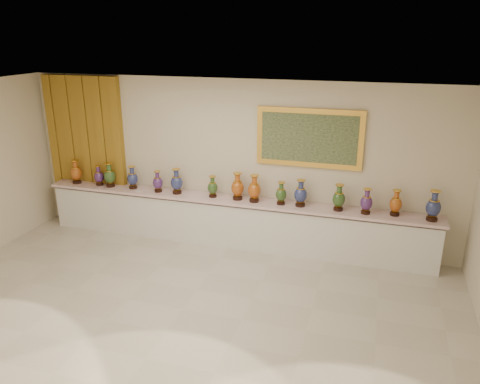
# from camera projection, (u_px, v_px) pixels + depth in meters

# --- Properties ---
(ground) EXTENTS (8.00, 8.00, 0.00)m
(ground) POSITION_uv_depth(u_px,v_px,m) (182.00, 309.00, 6.68)
(ground) COLOR beige
(ground) RESTS_ON ground
(room) EXTENTS (8.00, 8.00, 8.00)m
(room) POSITION_uv_depth(u_px,v_px,m) (118.00, 150.00, 9.01)
(room) COLOR beige
(room) RESTS_ON ground
(counter) EXTENTS (7.28, 0.48, 0.90)m
(counter) POSITION_uv_depth(u_px,v_px,m) (231.00, 222.00, 8.59)
(counter) COLOR white
(counter) RESTS_ON ground
(vase_0) EXTENTS (0.27, 0.27, 0.47)m
(vase_0) POSITION_uv_depth(u_px,v_px,m) (76.00, 173.00, 9.21)
(vase_0) COLOR black
(vase_0) RESTS_ON counter
(vase_1) EXTENTS (0.20, 0.20, 0.39)m
(vase_1) POSITION_uv_depth(u_px,v_px,m) (99.00, 177.00, 9.10)
(vase_1) COLOR black
(vase_1) RESTS_ON counter
(vase_2) EXTENTS (0.22, 0.22, 0.47)m
(vase_2) POSITION_uv_depth(u_px,v_px,m) (110.00, 176.00, 9.01)
(vase_2) COLOR black
(vase_2) RESTS_ON counter
(vase_3) EXTENTS (0.21, 0.21, 0.44)m
(vase_3) POSITION_uv_depth(u_px,v_px,m) (133.00, 178.00, 8.92)
(vase_3) COLOR black
(vase_3) RESTS_ON counter
(vase_4) EXTENTS (0.24, 0.24, 0.40)m
(vase_4) POSITION_uv_depth(u_px,v_px,m) (158.00, 183.00, 8.73)
(vase_4) COLOR black
(vase_4) RESTS_ON counter
(vase_5) EXTENTS (0.29, 0.29, 0.48)m
(vase_5) POSITION_uv_depth(u_px,v_px,m) (177.00, 182.00, 8.63)
(vase_5) COLOR black
(vase_5) RESTS_ON counter
(vase_6) EXTENTS (0.20, 0.20, 0.40)m
(vase_6) POSITION_uv_depth(u_px,v_px,m) (213.00, 188.00, 8.46)
(vase_6) COLOR black
(vase_6) RESTS_ON counter
(vase_7) EXTENTS (0.26, 0.26, 0.49)m
(vase_7) POSITION_uv_depth(u_px,v_px,m) (238.00, 188.00, 8.32)
(vase_7) COLOR black
(vase_7) RESTS_ON counter
(vase_8) EXTENTS (0.23, 0.23, 0.49)m
(vase_8) POSITION_uv_depth(u_px,v_px,m) (254.00, 190.00, 8.21)
(vase_8) COLOR black
(vase_8) RESTS_ON counter
(vase_9) EXTENTS (0.20, 0.20, 0.41)m
(vase_9) POSITION_uv_depth(u_px,v_px,m) (281.00, 194.00, 8.10)
(vase_9) COLOR black
(vase_9) RESTS_ON counter
(vase_10) EXTENTS (0.28, 0.28, 0.47)m
(vase_10) POSITION_uv_depth(u_px,v_px,m) (301.00, 194.00, 8.01)
(vase_10) COLOR black
(vase_10) RESTS_ON counter
(vase_11) EXTENTS (0.22, 0.22, 0.46)m
(vase_11) POSITION_uv_depth(u_px,v_px,m) (339.00, 199.00, 7.82)
(vase_11) COLOR black
(vase_11) RESTS_ON counter
(vase_12) EXTENTS (0.21, 0.21, 0.43)m
(vase_12) POSITION_uv_depth(u_px,v_px,m) (366.00, 202.00, 7.68)
(vase_12) COLOR black
(vase_12) RESTS_ON counter
(vase_13) EXTENTS (0.24, 0.24, 0.43)m
(vase_13) POSITION_uv_depth(u_px,v_px,m) (396.00, 204.00, 7.62)
(vase_13) COLOR black
(vase_13) RESTS_ON counter
(vase_14) EXTENTS (0.30, 0.30, 0.50)m
(vase_14) POSITION_uv_depth(u_px,v_px,m) (433.00, 207.00, 7.39)
(vase_14) COLOR black
(vase_14) RESTS_ON counter
(label_card) EXTENTS (0.10, 0.06, 0.00)m
(label_card) POSITION_uv_depth(u_px,v_px,m) (138.00, 191.00, 8.80)
(label_card) COLOR white
(label_card) RESTS_ON counter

